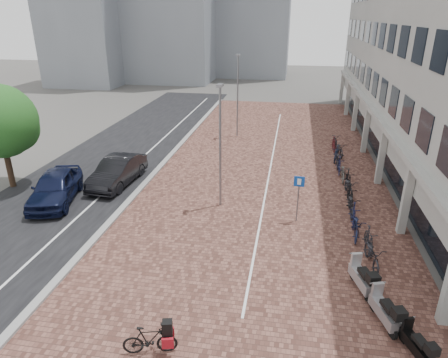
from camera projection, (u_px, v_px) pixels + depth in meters
The scene contains 18 objects.
ground at pixel (199, 262), 16.53m from camera, with size 140.00×140.00×0.00m, color #474442.
plaza_brick at pixel (268, 165), 27.12m from camera, with size 14.50×42.00×0.04m, color brown.
street_asphalt at pixel (116, 156), 28.87m from camera, with size 8.00×50.00×0.03m, color black.
curb at pixel (168, 158), 28.22m from camera, with size 0.35×42.00×0.14m, color gray.
lane_line at pixel (143, 157), 28.54m from camera, with size 0.12×44.00×0.00m, color white.
parking_line at pixel (271, 165), 27.08m from camera, with size 0.10×30.00×0.00m, color white.
office_building at pixel (447, 32), 25.77m from camera, with size 8.40×40.00×15.00m.
car_navy at pixel (55, 187), 21.58m from camera, with size 2.03×5.04×1.72m, color black.
car_dark at pixel (118, 171), 23.86m from camera, with size 1.73×4.95×1.63m, color black.
hero_bike at pixel (150, 339), 11.93m from camera, with size 1.73×0.86×1.17m.
scooter_front at pixel (362, 277), 14.61m from camera, with size 0.57×1.83×1.26m, color #B7B7BC, non-canonical shape.
scooter_mid at pixel (416, 343), 11.79m from camera, with size 0.47×1.51×1.04m, color black, non-canonical shape.
scooter_back at pixel (385, 309), 13.01m from camera, with size 0.56×1.78×1.23m, color #9E9EA2, non-canonical shape.
parking_sign at pixel (298, 192), 19.16m from camera, with size 0.51×0.10×2.43m.
lamp_near at pixel (220, 149), 20.24m from camera, with size 0.12×0.12×6.40m, color gray.
lamp_far at pixel (238, 97), 32.33m from camera, with size 0.12×0.12×6.59m, color gray.
street_tree at pixel (2, 123), 22.40m from camera, with size 4.18×4.18×6.08m.
bike_row at pixel (346, 179), 23.48m from camera, with size 1.26×18.11×1.05m.
Camera 1 is at (3.41, -13.53, 9.57)m, focal length 31.86 mm.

